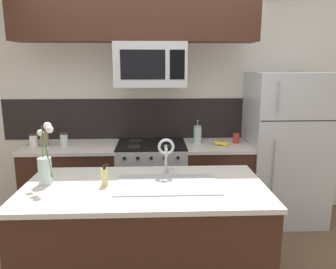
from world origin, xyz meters
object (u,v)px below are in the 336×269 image
refrigerator (284,148)px  storage_jar_medium (44,138)px  dish_soap_bottle (105,177)px  storage_jar_tall (34,140)px  sink_faucet (166,151)px  stove_range (152,183)px  microwave (151,65)px  storage_jar_short (64,139)px  banana_bunch (222,143)px  french_press (197,134)px  coffee_tin (236,138)px  flower_vase (45,166)px

refrigerator → storage_jar_medium: (-2.69, -0.03, 0.15)m
storage_jar_medium → dish_soap_bottle: bearing=-56.0°
storage_jar_tall → sink_faucet: 1.75m
stove_range → sink_faucet: (0.13, -1.03, 0.65)m
microwave → storage_jar_short: microwave is taller
microwave → storage_jar_medium: 1.41m
banana_bunch → sink_faucet: 1.18m
french_press → storage_jar_medium: bearing=-177.6°
refrigerator → sink_faucet: refrigerator is taller
refrigerator → storage_jar_medium: size_ratio=9.23×
storage_jar_short → storage_jar_tall: bearing=-179.7°
storage_jar_medium → sink_faucet: 1.65m
french_press → banana_bunch: bearing=-25.1°
storage_jar_medium → microwave: bearing=-0.5°
storage_jar_medium → coffee_tin: storage_jar_medium is taller
storage_jar_medium → banana_bunch: 1.95m
banana_bunch → dish_soap_bottle: bearing=-133.1°
microwave → french_press: size_ratio=2.79×
french_press → sink_faucet: 1.17m
microwave → french_press: (0.52, 0.08, -0.77)m
stove_range → coffee_tin: (0.97, 0.05, 0.50)m
microwave → storage_jar_tall: size_ratio=5.49×
storage_jar_medium → flower_vase: (0.39, -1.18, 0.05)m
flower_vase → storage_jar_medium: bearing=108.5°
stove_range → banana_bunch: 0.91m
refrigerator → flower_vase: bearing=-152.1°
coffee_tin → refrigerator: bearing=-3.1°
sink_faucet → dish_soap_bottle: 0.52m
storage_jar_tall → sink_faucet: (1.41, -1.02, 0.13)m
refrigerator → coffee_tin: bearing=176.9°
stove_range → storage_jar_medium: storage_jar_medium is taller
refrigerator → french_press: 1.01m
storage_jar_short → flower_vase: bearing=-81.2°
banana_bunch → coffee_tin: size_ratio=1.73×
coffee_tin → flower_vase: flower_vase is taller
storage_jar_tall → sink_faucet: size_ratio=0.44×
storage_jar_short → dish_soap_bottle: (0.62, -1.24, -0.00)m
banana_bunch → sink_faucet: (-0.65, -0.97, 0.18)m
storage_jar_tall → refrigerator: bearing=0.6°
banana_bunch → flower_vase: bearing=-143.9°
microwave → dish_soap_bottle: microwave is taller
refrigerator → dish_soap_bottle: 2.25m
banana_bunch → french_press: (-0.26, 0.12, 0.08)m
storage_jar_medium → flower_vase: 1.25m
banana_bunch → storage_jar_tall: bearing=178.6°
flower_vase → storage_jar_short: bearing=98.8°
stove_range → coffee_tin: coffee_tin is taller
sink_faucet → dish_soap_bottle: bearing=-155.0°
refrigerator → french_press: size_ratio=6.38×
banana_bunch → french_press: 0.29m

